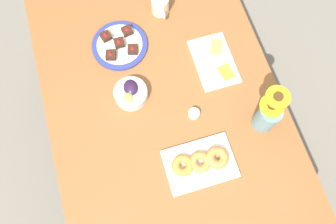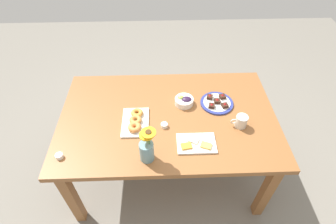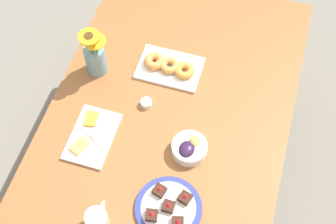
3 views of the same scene
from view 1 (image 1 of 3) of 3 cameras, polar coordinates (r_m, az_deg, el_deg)
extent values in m
plane|color=slate|center=(2.11, 0.00, -6.84)|extent=(6.00, 6.00, 0.00)
cube|color=brown|center=(1.41, 0.00, -0.78)|extent=(1.60, 1.00, 0.04)
cube|color=brown|center=(2.07, -17.39, 11.15)|extent=(0.07, 0.07, 0.70)
cube|color=brown|center=(2.12, 5.55, 17.22)|extent=(0.07, 0.07, 0.70)
cylinder|color=beige|center=(1.60, -1.38, 18.17)|extent=(0.08, 0.08, 0.09)
torus|color=beige|center=(1.56, -0.81, 16.67)|extent=(0.05, 0.01, 0.05)
cylinder|color=white|center=(1.41, -6.48, 3.15)|extent=(0.14, 0.14, 0.05)
ellipsoid|color=#2D1938|center=(1.39, -6.47, 4.19)|extent=(0.08, 0.06, 0.04)
ellipsoid|color=#9EC14C|center=(1.37, -6.89, 2.43)|extent=(0.05, 0.04, 0.04)
cube|color=white|center=(1.50, 7.99, 8.68)|extent=(0.26, 0.17, 0.01)
cube|color=#EFB74C|center=(1.52, 8.39, 11.13)|extent=(0.08, 0.07, 0.01)
cube|color=white|center=(1.47, 7.58, 8.07)|extent=(0.09, 0.08, 0.01)
cube|color=orange|center=(1.47, 10.07, 6.84)|extent=(0.08, 0.06, 0.01)
cube|color=white|center=(1.34, 5.57, -8.98)|extent=(0.19, 0.28, 0.01)
torus|color=orange|center=(1.31, 2.59, -9.28)|extent=(0.12, 0.12, 0.03)
torus|color=#CD8540|center=(1.32, 5.62, -8.68)|extent=(0.11, 0.11, 0.03)
torus|color=#DD8340|center=(1.33, 8.55, -7.87)|extent=(0.13, 0.13, 0.04)
cylinder|color=white|center=(1.38, 4.53, -0.30)|extent=(0.05, 0.05, 0.03)
cylinder|color=maroon|center=(1.37, 4.56, -0.17)|extent=(0.04, 0.04, 0.01)
cylinder|color=navy|center=(1.54, -8.39, 11.43)|extent=(0.25, 0.25, 0.01)
cylinder|color=white|center=(1.54, -8.40, 11.47)|extent=(0.21, 0.21, 0.01)
cube|color=#381E14|center=(1.55, -7.12, 13.85)|extent=(0.05, 0.05, 0.02)
cone|color=red|center=(1.53, -7.21, 14.23)|extent=(0.02, 0.02, 0.01)
cube|color=#381E14|center=(1.49, -6.16, 10.78)|extent=(0.05, 0.05, 0.02)
cone|color=red|center=(1.48, -6.24, 11.14)|extent=(0.02, 0.02, 0.01)
cube|color=#381E14|center=(1.55, -10.78, 12.82)|extent=(0.05, 0.05, 0.02)
cone|color=red|center=(1.53, -10.91, 13.19)|extent=(0.02, 0.02, 0.01)
cube|color=#381E14|center=(1.49, -9.91, 9.73)|extent=(0.05, 0.05, 0.02)
cone|color=red|center=(1.48, -10.03, 10.08)|extent=(0.02, 0.02, 0.01)
cube|color=#381E14|center=(1.52, -8.50, 11.83)|extent=(0.04, 0.04, 0.02)
cone|color=red|center=(1.50, -8.60, 12.20)|extent=(0.02, 0.02, 0.01)
cylinder|color=#6B939E|center=(1.37, 16.80, -0.89)|extent=(0.09, 0.09, 0.15)
cylinder|color=#3D702D|center=(1.26, 17.86, 1.59)|extent=(0.01, 0.01, 0.10)
cylinder|color=orange|center=(1.21, 18.60, 2.47)|extent=(0.09, 0.09, 0.01)
cylinder|color=#472D14|center=(1.21, 18.69, 2.58)|extent=(0.04, 0.04, 0.01)
cylinder|color=#3D702D|center=(1.27, 17.21, 0.53)|extent=(0.01, 0.01, 0.06)
cylinder|color=yellow|center=(1.24, 17.65, 1.05)|extent=(0.09, 0.09, 0.01)
cylinder|color=#472D14|center=(1.23, 17.73, 1.14)|extent=(0.04, 0.04, 0.01)
camera|label=2|loc=(1.51, 82.60, 30.17)|focal=28.00mm
camera|label=3|loc=(1.41, -85.29, 67.70)|focal=50.00mm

